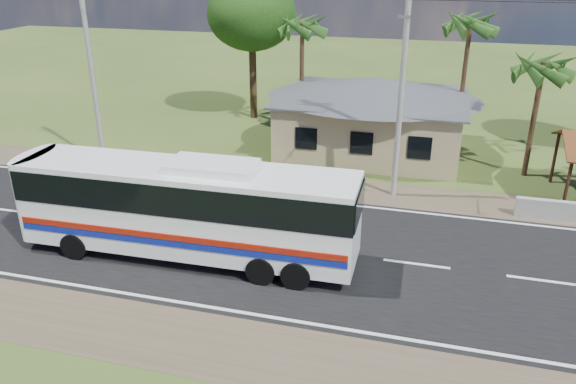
# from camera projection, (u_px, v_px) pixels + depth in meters

# --- Properties ---
(ground) EXTENTS (120.00, 120.00, 0.00)m
(ground) POSITION_uv_depth(u_px,v_px,m) (302.00, 249.00, 22.50)
(ground) COLOR #31491A
(ground) RESTS_ON ground
(road) EXTENTS (120.00, 16.00, 0.03)m
(road) POSITION_uv_depth(u_px,v_px,m) (302.00, 249.00, 22.49)
(road) COLOR black
(road) RESTS_ON ground
(house) EXTENTS (12.40, 10.00, 5.00)m
(house) POSITION_uv_depth(u_px,v_px,m) (372.00, 107.00, 32.74)
(house) COLOR tan
(house) RESTS_ON ground
(utility_poles) EXTENTS (32.80, 2.22, 11.00)m
(utility_poles) POSITION_uv_depth(u_px,v_px,m) (395.00, 77.00, 25.33)
(utility_poles) COLOR #9E9E99
(utility_poles) RESTS_ON ground
(palm_near) EXTENTS (2.80, 2.80, 6.70)m
(palm_near) POSITION_uv_depth(u_px,v_px,m) (543.00, 68.00, 27.71)
(palm_near) COLOR #47301E
(palm_near) RESTS_ON ground
(palm_mid) EXTENTS (2.80, 2.80, 8.20)m
(palm_mid) POSITION_uv_depth(u_px,v_px,m) (470.00, 24.00, 31.97)
(palm_mid) COLOR #47301E
(palm_mid) RESTS_ON ground
(palm_far) EXTENTS (2.80, 2.80, 7.70)m
(palm_far) POSITION_uv_depth(u_px,v_px,m) (302.00, 27.00, 35.00)
(palm_far) COLOR #47301E
(palm_far) RESTS_ON ground
(tree_behind_house) EXTENTS (6.00, 6.00, 9.61)m
(tree_behind_house) POSITION_uv_depth(u_px,v_px,m) (251.00, 14.00, 37.57)
(tree_behind_house) COLOR #47301E
(tree_behind_house) RESTS_ON ground
(coach_bus) EXTENTS (12.99, 3.04, 4.02)m
(coach_bus) POSITION_uv_depth(u_px,v_px,m) (188.00, 203.00, 21.11)
(coach_bus) COLOR white
(coach_bus) RESTS_ON ground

